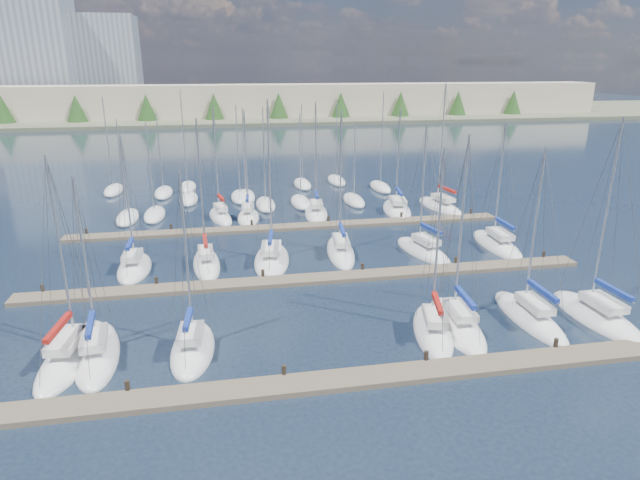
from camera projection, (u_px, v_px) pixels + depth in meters
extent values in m
plane|color=#1E2A3C|center=(266.00, 172.00, 82.62)|extent=(400.00, 400.00, 0.00)
cube|color=#6B5E4C|center=(361.00, 378.00, 28.46)|extent=(44.00, 1.80, 0.35)
cylinder|color=#2D261C|center=(128.00, 390.00, 27.19)|extent=(0.26, 0.26, 1.10)
cylinder|color=#2D261C|center=(284.00, 374.00, 28.57)|extent=(0.26, 0.26, 1.10)
cylinder|color=#2D261C|center=(426.00, 360.00, 29.94)|extent=(0.26, 0.26, 1.10)
cylinder|color=#2D261C|center=(555.00, 347.00, 31.31)|extent=(0.26, 0.26, 1.10)
cube|color=#6B5E4C|center=(315.00, 279.00, 41.52)|extent=(44.00, 1.80, 0.35)
cylinder|color=#2D261C|center=(43.00, 291.00, 38.88)|extent=(0.26, 0.26, 1.10)
cylinder|color=#2D261C|center=(157.00, 284.00, 40.25)|extent=(0.26, 0.26, 1.10)
cylinder|color=#2D261C|center=(263.00, 276.00, 41.63)|extent=(0.26, 0.26, 1.10)
cylinder|color=#2D261C|center=(362.00, 269.00, 43.00)|extent=(0.26, 0.26, 1.10)
cylinder|color=#2D261C|center=(456.00, 263.00, 44.37)|extent=(0.26, 0.26, 1.10)
cylinder|color=#2D261C|center=(543.00, 257.00, 45.74)|extent=(0.26, 0.26, 1.10)
cube|color=#6B5E4C|center=(292.00, 227.00, 54.58)|extent=(44.00, 1.80, 0.35)
cylinder|color=#2D261C|center=(87.00, 234.00, 51.94)|extent=(0.26, 0.26, 1.10)
cylinder|color=#2D261C|center=(171.00, 229.00, 53.31)|extent=(0.26, 0.26, 1.10)
cylinder|color=#2D261C|center=(252.00, 225.00, 54.69)|extent=(0.26, 0.26, 1.10)
cylinder|color=#2D261C|center=(328.00, 221.00, 56.06)|extent=(0.26, 0.26, 1.10)
cylinder|color=#2D261C|center=(401.00, 217.00, 57.43)|extent=(0.26, 0.26, 1.10)
cylinder|color=#2D261C|center=(471.00, 214.00, 58.80)|extent=(0.26, 0.26, 1.10)
ellipsoid|color=white|center=(272.00, 261.00, 45.57)|extent=(4.06, 8.77, 1.60)
cube|color=maroon|center=(272.00, 261.00, 45.57)|extent=(2.07, 4.23, 0.12)
cube|color=silver|center=(271.00, 248.00, 44.76)|extent=(2.01, 3.15, 0.50)
cylinder|color=#9EA0A5|center=(270.00, 176.00, 43.94)|extent=(0.14, 0.14, 12.28)
cylinder|color=#9EA0A5|center=(270.00, 239.00, 43.79)|extent=(0.58, 3.53, 0.10)
cube|color=navy|center=(270.00, 237.00, 43.75)|extent=(0.74, 3.28, 0.30)
ellipsoid|color=white|center=(340.00, 253.00, 47.54)|extent=(3.31, 8.82, 1.60)
cube|color=silver|center=(341.00, 240.00, 46.72)|extent=(1.62, 3.14, 0.50)
cylinder|color=#9EA0A5|center=(341.00, 177.00, 46.08)|extent=(0.14, 0.14, 11.28)
cylinder|color=#9EA0A5|center=(342.00, 231.00, 45.74)|extent=(0.51, 3.60, 0.10)
cube|color=navy|center=(342.00, 230.00, 45.70)|extent=(0.68, 3.34, 0.30)
ellipsoid|color=white|center=(97.00, 355.00, 30.93)|extent=(3.47, 8.22, 1.60)
cube|color=black|center=(97.00, 355.00, 30.93)|extent=(1.76, 3.96, 0.12)
cube|color=silver|center=(94.00, 338.00, 30.16)|extent=(1.70, 2.94, 0.50)
cylinder|color=#9EA0A5|center=(85.00, 259.00, 29.70)|extent=(0.14, 0.14, 9.32)
cylinder|color=#9EA0A5|center=(90.00, 327.00, 29.25)|extent=(0.53, 3.33, 0.10)
cube|color=navy|center=(90.00, 325.00, 29.21)|extent=(0.69, 3.09, 0.30)
ellipsoid|color=white|center=(397.00, 210.00, 61.05)|extent=(4.27, 8.78, 1.60)
cube|color=silver|center=(398.00, 200.00, 60.24)|extent=(2.08, 3.17, 0.50)
cylinder|color=#9EA0A5|center=(398.00, 155.00, 59.72)|extent=(0.14, 0.14, 10.34)
cylinder|color=#9EA0A5|center=(399.00, 193.00, 59.27)|extent=(0.66, 3.50, 0.10)
cube|color=navy|center=(399.00, 192.00, 59.23)|extent=(0.82, 3.26, 0.30)
ellipsoid|color=white|center=(423.00, 252.00, 47.66)|extent=(4.07, 8.20, 1.60)
cube|color=black|center=(423.00, 252.00, 47.66)|extent=(2.06, 3.96, 0.12)
cube|color=silver|center=(426.00, 240.00, 46.91)|extent=(1.93, 2.97, 0.50)
cylinder|color=#9EA0A5|center=(423.00, 183.00, 46.27)|extent=(0.14, 0.14, 10.17)
cylinder|color=#9EA0A5|center=(431.00, 230.00, 46.02)|extent=(0.75, 3.25, 0.10)
cube|color=navy|center=(431.00, 229.00, 45.98)|extent=(0.90, 3.03, 0.30)
ellipsoid|color=white|center=(135.00, 269.00, 43.75)|extent=(2.60, 6.76, 1.60)
cube|color=black|center=(135.00, 269.00, 43.75)|extent=(1.35, 3.25, 0.12)
cube|color=silver|center=(132.00, 256.00, 43.03)|extent=(1.42, 2.37, 0.50)
cylinder|color=#9EA0A5|center=(127.00, 197.00, 42.37)|extent=(0.14, 0.14, 9.79)
cylinder|color=#9EA0A5|center=(130.00, 245.00, 42.19)|extent=(0.11, 2.84, 0.10)
cube|color=navy|center=(130.00, 244.00, 42.15)|extent=(0.31, 2.61, 0.30)
ellipsoid|color=white|center=(220.00, 218.00, 58.14)|extent=(3.33, 7.08, 1.60)
cube|color=black|center=(220.00, 218.00, 58.14)|extent=(1.68, 3.41, 0.12)
cube|color=silver|center=(220.00, 207.00, 57.43)|extent=(1.57, 2.56, 0.50)
cylinder|color=#9EA0A5|center=(216.00, 158.00, 56.60)|extent=(0.14, 0.14, 10.71)
cylinder|color=#9EA0A5|center=(221.00, 199.00, 56.62)|extent=(0.65, 2.83, 0.10)
cube|color=maroon|center=(221.00, 198.00, 56.58)|extent=(0.80, 2.64, 0.30)
ellipsoid|color=white|center=(529.00, 319.00, 35.30)|extent=(2.45, 8.33, 1.60)
cube|color=black|center=(529.00, 319.00, 35.30)|extent=(1.27, 4.00, 0.12)
cube|color=silver|center=(535.00, 304.00, 34.50)|extent=(1.32, 2.92, 0.50)
cylinder|color=#9EA0A5|center=(535.00, 227.00, 33.98)|extent=(0.14, 0.14, 10.14)
cylinder|color=#9EA0A5|center=(543.00, 293.00, 33.54)|extent=(0.15, 3.49, 0.10)
cube|color=navy|center=(543.00, 291.00, 33.51)|extent=(0.35, 3.21, 0.30)
ellipsoid|color=white|center=(433.00, 333.00, 33.50)|extent=(3.97, 7.70, 1.60)
cube|color=maroon|center=(433.00, 333.00, 33.50)|extent=(2.00, 3.72, 0.12)
cube|color=silver|center=(435.00, 316.00, 32.74)|extent=(1.84, 2.80, 0.50)
cylinder|color=#9EA0A5|center=(438.00, 235.00, 32.08)|extent=(0.14, 0.14, 10.41)
cylinder|color=#9EA0A5|center=(437.00, 305.00, 31.85)|extent=(0.83, 3.03, 0.10)
cube|color=maroon|center=(438.00, 303.00, 31.81)|extent=(0.96, 2.83, 0.30)
ellipsoid|color=white|center=(248.00, 218.00, 57.97)|extent=(2.81, 6.54, 1.60)
cube|color=silver|center=(248.00, 208.00, 57.26)|extent=(1.45, 2.33, 0.50)
cylinder|color=#9EA0A5|center=(246.00, 160.00, 56.47)|extent=(0.14, 0.14, 10.42)
cylinder|color=#9EA0A5|center=(247.00, 199.00, 56.44)|extent=(0.31, 2.68, 0.10)
cube|color=navy|center=(247.00, 198.00, 56.41)|extent=(0.49, 2.48, 0.30)
ellipsoid|color=white|center=(440.00, 208.00, 62.17)|extent=(3.79, 9.38, 1.60)
cube|color=maroon|center=(440.00, 208.00, 62.17)|extent=(1.92, 4.52, 0.12)
cube|color=silver|center=(443.00, 198.00, 61.34)|extent=(1.85, 3.35, 0.50)
cylinder|color=#9EA0A5|center=(442.00, 142.00, 60.45)|extent=(0.14, 0.14, 12.93)
cylinder|color=#9EA0A5|center=(447.00, 190.00, 60.35)|extent=(0.58, 3.81, 0.10)
cube|color=maroon|center=(447.00, 189.00, 60.31)|extent=(0.74, 3.53, 0.30)
ellipsoid|color=white|center=(497.00, 246.00, 49.29)|extent=(2.96, 8.65, 1.60)
cube|color=maroon|center=(497.00, 246.00, 49.29)|extent=(1.52, 4.15, 0.12)
cube|color=silver|center=(500.00, 234.00, 48.48)|extent=(1.56, 3.05, 0.50)
cylinder|color=#9EA0A5|center=(500.00, 179.00, 48.00)|extent=(0.14, 0.14, 10.12)
cylinder|color=#9EA0A5|center=(505.00, 225.00, 47.51)|extent=(0.23, 3.60, 0.10)
cube|color=navy|center=(505.00, 224.00, 47.47)|extent=(0.42, 3.32, 0.30)
ellipsoid|color=white|center=(596.00, 318.00, 35.45)|extent=(3.15, 8.37, 1.60)
cube|color=silver|center=(603.00, 302.00, 34.66)|extent=(1.68, 2.95, 0.50)
cylinder|color=#9EA0A5|center=(607.00, 213.00, 33.84)|extent=(0.14, 0.14, 11.96)
cylinder|color=#9EA0A5|center=(614.00, 292.00, 33.71)|extent=(0.21, 3.48, 0.10)
cube|color=navy|center=(614.00, 290.00, 33.67)|extent=(0.40, 3.21, 0.30)
ellipsoid|color=white|center=(193.00, 350.00, 31.42)|extent=(2.91, 6.79, 1.60)
cube|color=silver|center=(191.00, 333.00, 30.70)|extent=(1.52, 2.41, 0.50)
cylinder|color=#9EA0A5|center=(186.00, 254.00, 30.08)|extent=(0.14, 0.14, 9.56)
cylinder|color=#9EA0A5|center=(188.00, 321.00, 29.87)|extent=(0.28, 2.79, 0.10)
cube|color=navy|center=(188.00, 319.00, 29.83)|extent=(0.47, 2.58, 0.30)
ellipsoid|color=white|center=(207.00, 265.00, 44.64)|extent=(2.70, 7.87, 1.60)
cube|color=silver|center=(206.00, 252.00, 43.87)|extent=(1.38, 2.78, 0.50)
cylinder|color=#9EA0A5|center=(201.00, 187.00, 43.14)|extent=(0.14, 0.14, 10.98)
cylinder|color=#9EA0A5|center=(205.00, 242.00, 42.97)|extent=(0.31, 3.25, 0.10)
cube|color=maroon|center=(205.00, 241.00, 42.93)|extent=(0.50, 3.01, 0.30)
ellipsoid|color=white|center=(72.00, 357.00, 30.77)|extent=(3.55, 8.83, 1.60)
cube|color=silver|center=(66.00, 340.00, 29.95)|extent=(1.76, 3.15, 0.50)
cylinder|color=#9EA0A5|center=(60.00, 250.00, 29.43)|extent=(0.14, 0.14, 10.47)
cylinder|color=#9EA0A5|center=(58.00, 329.00, 28.97)|extent=(0.51, 3.60, 0.10)
cube|color=maroon|center=(58.00, 327.00, 28.93)|extent=(0.68, 3.33, 0.30)
ellipsoid|color=white|center=(316.00, 214.00, 59.51)|extent=(3.49, 7.80, 1.60)
cube|color=silver|center=(316.00, 204.00, 58.74)|extent=(1.72, 2.80, 0.50)
cylinder|color=#9EA0A5|center=(316.00, 154.00, 57.99)|extent=(0.14, 0.14, 11.06)
cylinder|color=#9EA0A5|center=(316.00, 196.00, 57.83)|extent=(0.52, 3.15, 0.10)
cube|color=navy|center=(316.00, 195.00, 57.79)|extent=(0.68, 2.93, 0.30)
ellipsoid|color=white|center=(456.00, 326.00, 34.37)|extent=(3.31, 8.27, 1.60)
cube|color=silver|center=(460.00, 310.00, 33.57)|extent=(1.68, 2.94, 0.50)
cylinder|color=#9EA0A5|center=(462.00, 225.00, 32.89)|extent=(0.14, 0.14, 11.05)
cylinder|color=#9EA0A5|center=(465.00, 299.00, 32.63)|extent=(0.40, 3.38, 0.10)
cube|color=navy|center=(465.00, 297.00, 32.59)|extent=(0.58, 3.13, 0.30)
cylinder|color=#9EA0A5|center=(108.00, 142.00, 67.57)|extent=(0.12, 0.12, 11.20)
ellipsoid|color=white|center=(114.00, 191.00, 69.55)|extent=(2.20, 6.40, 1.40)
cylinder|color=#9EA0A5|center=(244.00, 151.00, 64.61)|extent=(0.12, 0.12, 10.14)
ellipsoid|color=white|center=(246.00, 197.00, 66.42)|extent=(2.20, 6.40, 1.40)
cylinder|color=#9EA0A5|center=(238.00, 150.00, 64.23)|extent=(0.12, 0.12, 10.49)
ellipsoid|color=white|center=(240.00, 197.00, 66.10)|extent=(2.20, 6.40, 1.40)
cylinder|color=#9EA0A5|center=(337.00, 140.00, 73.46)|extent=(0.12, 0.12, 10.06)
ellipsoid|color=white|center=(336.00, 181.00, 75.26)|extent=(2.20, 6.40, 1.40)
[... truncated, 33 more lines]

